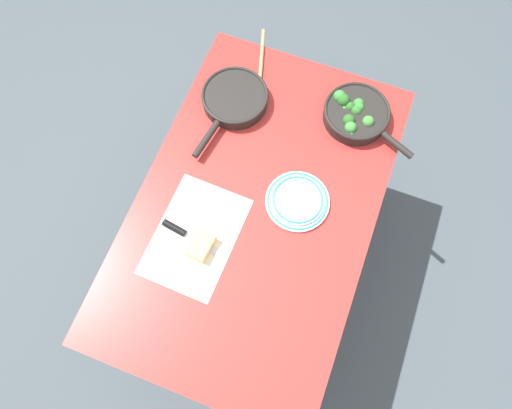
{
  "coord_description": "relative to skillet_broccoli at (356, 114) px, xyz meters",
  "views": [
    {
      "loc": [
        -0.49,
        -0.19,
        2.23
      ],
      "look_at": [
        0.0,
        0.0,
        0.78
      ],
      "focal_mm": 32.0,
      "sensor_mm": 36.0,
      "label": 1
    }
  ],
  "objects": [
    {
      "name": "wooden_spoon",
      "position": [
        0.04,
        0.39,
        -0.02
      ],
      "size": [
        0.35,
        0.13,
        0.02
      ],
      "rotation": [
        0.0,
        0.0,
        3.44
      ],
      "color": "tan",
      "rests_on": "dining_table_red"
    },
    {
      "name": "grater_knife",
      "position": [
        -0.63,
        0.41,
        -0.02
      ],
      "size": [
        0.06,
        0.23,
        0.02
      ],
      "rotation": [
        0.0,
        0.0,
        4.57
      ],
      "color": "silver",
      "rests_on": "dining_table_red"
    },
    {
      "name": "parchment_sheet",
      "position": [
        -0.62,
        0.37,
        -0.03
      ],
      "size": [
        0.39,
        0.28,
        0.0
      ],
      "color": "silver",
      "rests_on": "dining_table_red"
    },
    {
      "name": "ground_plane",
      "position": [
        -0.45,
        0.22,
        -0.79
      ],
      "size": [
        14.0,
        14.0,
        0.0
      ],
      "primitive_type": "plane",
      "color": "#424C51"
    },
    {
      "name": "skillet_broccoli",
      "position": [
        0.0,
        0.0,
        0.0
      ],
      "size": [
        0.24,
        0.36,
        0.08
      ],
      "rotation": [
        0.0,
        0.0,
        4.3
      ],
      "color": "black",
      "rests_on": "dining_table_red"
    },
    {
      "name": "skillet_eggs",
      "position": [
        -0.09,
        0.44,
        -0.01
      ],
      "size": [
        0.4,
        0.25,
        0.05
      ],
      "rotation": [
        0.0,
        0.0,
        2.99
      ],
      "color": "black",
      "rests_on": "dining_table_red"
    },
    {
      "name": "dinner_plate_stack",
      "position": [
        -0.39,
        0.09,
        -0.02
      ],
      "size": [
        0.22,
        0.22,
        0.03
      ],
      "color": "silver",
      "rests_on": "dining_table_red"
    },
    {
      "name": "cheese_block",
      "position": [
        -0.65,
        0.34,
        -0.01
      ],
      "size": [
        0.1,
        0.08,
        0.04
      ],
      "color": "#EACC66",
      "rests_on": "dining_table_red"
    },
    {
      "name": "dining_table_red",
      "position": [
        -0.45,
        0.22,
        -0.12
      ],
      "size": [
        1.28,
        0.8,
        0.76
      ],
      "color": "#B72D28",
      "rests_on": "ground_plane"
    }
  ]
}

